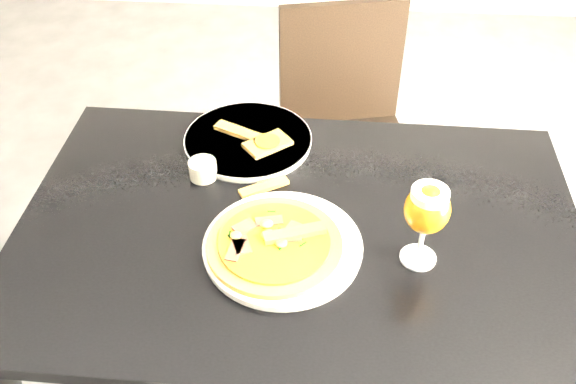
# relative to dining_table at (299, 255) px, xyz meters

# --- Properties ---
(dining_table) EXTENTS (1.21, 0.82, 0.75)m
(dining_table) POSITION_rel_dining_table_xyz_m (0.00, 0.00, 0.00)
(dining_table) COLOR black
(dining_table) RESTS_ON ground
(chair_far) EXTENTS (0.49, 0.49, 0.88)m
(chair_far) POSITION_rel_dining_table_xyz_m (0.11, 0.69, -0.17)
(chair_far) COLOR black
(chair_far) RESTS_ON ground
(plate_main) EXTENTS (0.37, 0.37, 0.02)m
(plate_main) POSITION_rel_dining_table_xyz_m (-0.03, -0.07, 0.10)
(plate_main) COLOR white
(plate_main) RESTS_ON dining_table
(pizza) EXTENTS (0.27, 0.27, 0.03)m
(pizza) POSITION_rel_dining_table_xyz_m (-0.04, -0.08, 0.12)
(pizza) COLOR olive
(pizza) RESTS_ON plate_main
(plate_second) EXTENTS (0.34, 0.34, 0.02)m
(plate_second) POSITION_rel_dining_table_xyz_m (-0.14, 0.28, 0.10)
(plate_second) COLOR white
(plate_second) RESTS_ON dining_table
(crust_scraps) EXTENTS (0.20, 0.15, 0.02)m
(crust_scraps) POSITION_rel_dining_table_xyz_m (-0.12, 0.27, 0.11)
(crust_scraps) COLOR olive
(crust_scraps) RESTS_ON plate_second
(loose_crust) EXTENTS (0.11, 0.08, 0.01)m
(loose_crust) POSITION_rel_dining_table_xyz_m (-0.09, 0.11, 0.09)
(loose_crust) COLOR olive
(loose_crust) RESTS_ON dining_table
(sauce_cup) EXTENTS (0.06, 0.06, 0.04)m
(sauce_cup) POSITION_rel_dining_table_xyz_m (-0.23, 0.15, 0.11)
(sauce_cup) COLOR #B4B4A2
(sauce_cup) RESTS_ON dining_table
(beer_glass) EXTENTS (0.09, 0.09, 0.18)m
(beer_glass) POSITION_rel_dining_table_xyz_m (0.24, -0.08, 0.22)
(beer_glass) COLOR silver
(beer_glass) RESTS_ON dining_table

